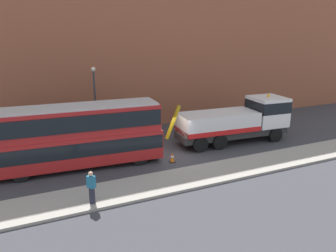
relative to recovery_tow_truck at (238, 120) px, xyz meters
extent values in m
plane|color=#38383D|center=(-6.00, -0.37, -1.76)|extent=(120.00, 120.00, 0.00)
cube|color=gray|center=(-6.00, -4.57, -1.68)|extent=(60.00, 2.80, 0.15)
cube|color=#935138|center=(-6.00, 7.70, 6.24)|extent=(60.00, 1.20, 16.00)
cube|color=#2D2D2D|center=(-0.48, 0.03, -0.90)|extent=(9.13, 2.83, 0.55)
cube|color=white|center=(2.71, -0.19, 0.52)|extent=(2.77, 2.77, 2.30)
cube|color=black|center=(2.71, -0.19, 0.97)|extent=(2.80, 2.80, 0.90)
cube|color=silver|center=(-1.78, 0.12, 0.07)|extent=(6.27, 3.02, 1.40)
cube|color=red|center=(-1.78, 0.12, -0.45)|extent=(6.27, 3.07, 0.36)
cylinder|color=#B79914|center=(-5.48, 0.38, 0.37)|extent=(1.25, 0.36, 2.52)
sphere|color=orange|center=(2.71, -0.19, 1.79)|extent=(0.24, 0.24, 0.24)
cylinder|color=black|center=(2.89, 0.91, -1.18)|extent=(1.18, 0.42, 1.16)
cylinder|color=black|center=(2.74, -1.30, -1.18)|extent=(1.18, 0.42, 1.16)
cylinder|color=black|center=(-2.10, 1.26, -1.18)|extent=(1.18, 0.42, 1.16)
cylinder|color=black|center=(-2.25, -0.96, -1.18)|extent=(1.18, 0.42, 1.16)
cylinder|color=black|center=(-3.70, 1.37, -1.18)|extent=(1.18, 0.42, 1.16)
cylinder|color=black|center=(-3.85, -0.85, -1.18)|extent=(1.18, 0.42, 1.16)
cube|color=#AD1E1E|center=(-12.52, 0.03, -0.47)|extent=(11.15, 3.26, 1.90)
cube|color=#AD1E1E|center=(-12.52, 0.03, 1.33)|extent=(10.92, 3.14, 1.70)
cube|color=black|center=(-12.52, 0.03, -0.22)|extent=(11.04, 3.30, 0.90)
cube|color=black|center=(-12.52, 0.03, 1.43)|extent=(10.82, 3.28, 1.00)
cube|color=#B2B2B2|center=(-12.52, 0.03, 2.24)|extent=(10.69, 3.03, 0.12)
cube|color=yellow|center=(-7.01, -0.35, 0.78)|extent=(0.16, 1.50, 0.44)
cylinder|color=black|center=(-8.55, 0.84, -1.24)|extent=(1.06, 0.37, 1.04)
cylinder|color=black|center=(-8.70, -1.31, -1.24)|extent=(1.06, 0.37, 1.04)
cylinder|color=black|center=(-15.73, 1.34, -1.24)|extent=(1.06, 0.37, 1.04)
cylinder|color=black|center=(-15.88, -0.82, -1.24)|extent=(1.06, 0.37, 1.04)
cylinder|color=#232333|center=(-12.68, -5.33, -1.18)|extent=(0.42, 0.42, 0.85)
cube|color=#1E6084|center=(-12.68, -5.33, -0.45)|extent=(0.45, 0.47, 0.62)
sphere|color=tan|center=(-12.68, -5.33, -0.02)|extent=(0.24, 0.24, 0.24)
cone|color=orange|center=(-6.55, -1.80, -1.40)|extent=(0.32, 0.32, 0.72)
cylinder|color=white|center=(-6.55, -1.80, -1.36)|extent=(0.21, 0.21, 0.10)
cube|color=black|center=(-6.55, -1.80, -1.74)|extent=(0.36, 0.36, 0.04)
cylinder|color=#38383D|center=(-9.95, 5.50, 0.99)|extent=(0.16, 0.16, 5.50)
sphere|color=#EAE5C6|center=(-9.95, 5.50, 3.89)|extent=(0.36, 0.36, 0.36)
camera|label=1|loc=(-15.44, -20.50, 6.72)|focal=35.28mm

